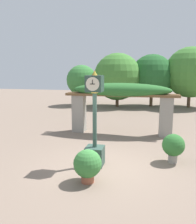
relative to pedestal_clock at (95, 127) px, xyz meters
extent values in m
plane|color=#7F6B5B|center=(0.33, -0.03, -1.35)|extent=(60.00, 60.00, 0.00)
cube|color=#2D473D|center=(0.00, 0.00, -1.02)|extent=(0.60, 0.60, 0.65)
cylinder|color=#2D473D|center=(0.00, 0.00, 0.21)|extent=(0.14, 0.14, 1.82)
cylinder|color=gold|center=(0.00, 0.00, 1.14)|extent=(0.22, 0.22, 0.04)
cube|color=#2D473D|center=(0.00, 0.00, 1.42)|extent=(0.52, 0.52, 0.52)
cylinder|color=beige|center=(0.00, -0.27, 1.42)|extent=(0.43, 0.02, 0.43)
cylinder|color=beige|center=(0.00, 0.27, 1.42)|extent=(0.43, 0.02, 0.43)
cube|color=black|center=(0.00, -0.29, 1.42)|extent=(0.15, 0.01, 0.02)
cube|color=black|center=(0.00, -0.29, 1.49)|extent=(0.02, 0.01, 0.14)
cone|color=gold|center=(0.00, 0.00, 1.76)|extent=(0.18, 0.18, 0.16)
cube|color=gray|center=(-1.87, 4.28, -0.38)|extent=(0.62, 0.62, 1.93)
cube|color=gray|center=(2.54, 4.28, -0.38)|extent=(0.62, 0.62, 1.93)
cube|color=brown|center=(0.33, 3.98, 0.65)|extent=(5.62, 0.12, 0.12)
cube|color=brown|center=(0.33, 4.18, 0.65)|extent=(5.62, 0.12, 0.12)
cube|color=brown|center=(0.33, 4.39, 0.65)|extent=(5.62, 0.12, 0.12)
cube|color=brown|center=(0.33, 4.59, 0.65)|extent=(5.62, 0.12, 0.12)
ellipsoid|color=#2D6B2D|center=(0.33, 4.28, 0.89)|extent=(4.91, 1.22, 0.70)
cylinder|color=gray|center=(2.61, 0.83, -1.18)|extent=(0.32, 0.32, 0.34)
sphere|color=#2D6B2D|center=(2.61, 0.83, -0.72)|extent=(0.78, 0.78, 0.78)
cylinder|color=#9E563D|center=(0.09, -1.27, -1.22)|extent=(0.37, 0.37, 0.26)
sphere|color=#387A38|center=(0.09, -1.27, -0.78)|extent=(0.82, 0.82, 0.82)
cylinder|color=brown|center=(-4.47, 13.59, -0.67)|extent=(0.28, 0.28, 1.35)
sphere|color=#387A38|center=(-4.47, 13.59, 0.97)|extent=(2.77, 2.77, 2.77)
cylinder|color=brown|center=(-1.15, 13.47, -0.75)|extent=(0.28, 0.28, 1.20)
sphere|color=#427F33|center=(-1.15, 13.47, 1.30)|extent=(4.13, 4.13, 4.13)
cylinder|color=brown|center=(1.81, 14.38, -0.65)|extent=(0.28, 0.28, 1.39)
sphere|color=#235B28|center=(1.81, 14.38, 1.38)|extent=(3.81, 3.81, 3.81)
cylinder|color=brown|center=(5.04, 14.45, -0.59)|extent=(0.28, 0.28, 1.52)
sphere|color=#427F33|center=(5.04, 14.45, 1.70)|extent=(4.36, 4.36, 4.36)
camera|label=1|loc=(1.79, -7.46, 1.83)|focal=38.00mm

